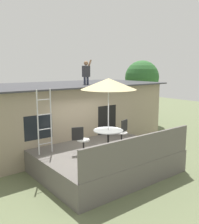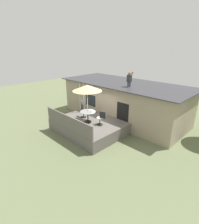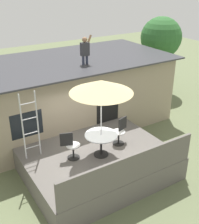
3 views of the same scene
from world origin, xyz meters
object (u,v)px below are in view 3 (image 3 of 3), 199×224
object	(u,v)px
person_figure	(85,49)
patio_table	(101,139)
step_ladder	(30,126)
backyard_tree	(161,38)
patio_chair_left	(71,146)
patio_chair_right	(120,131)
patio_umbrella	(101,87)

from	to	relation	value
person_figure	patio_table	bearing A→B (deg)	-110.98
step_ladder	person_figure	distance (m)	3.89
backyard_tree	person_figure	bearing A→B (deg)	-161.15
step_ladder	patio_chair_left	distance (m)	1.38
patio_chair_right	patio_umbrella	bearing A→B (deg)	-0.00
patio_umbrella	patio_chair_right	distance (m)	2.13
patio_table	patio_chair_right	size ratio (longest dim) A/B	1.13
patio_umbrella	person_figure	xyz separation A→B (m)	(1.12, 2.93, 0.39)
patio_table	person_figure	bearing A→B (deg)	69.02
patio_table	patio_umbrella	distance (m)	1.76
person_figure	patio_chair_left	world-z (taller)	person_figure
patio_table	step_ladder	distance (m)	2.23
patio_umbrella	step_ladder	xyz separation A→B (m)	(-1.88, 1.07, -1.25)
step_ladder	person_figure	size ratio (longest dim) A/B	1.98
patio_table	backyard_tree	xyz separation A→B (m)	(6.87, 4.89, 1.62)
person_figure	patio_chair_right	distance (m)	3.50
step_ladder	person_figure	bearing A→B (deg)	31.68
patio_chair_right	backyard_tree	distance (m)	7.71
patio_table	backyard_tree	world-z (taller)	backyard_tree
person_figure	patio_umbrella	bearing A→B (deg)	-110.98
patio_umbrella	patio_chair_right	world-z (taller)	patio_umbrella
backyard_tree	step_ladder	bearing A→B (deg)	-156.43
person_figure	backyard_tree	bearing A→B (deg)	18.85
patio_chair_left	backyard_tree	bearing A→B (deg)	50.81
patio_chair_left	backyard_tree	distance (m)	9.17
patio_chair_left	step_ladder	bearing A→B (deg)	163.48
patio_umbrella	person_figure	size ratio (longest dim) A/B	2.29
patio_table	backyard_tree	bearing A→B (deg)	35.46
step_ladder	patio_chair_right	world-z (taller)	step_ladder
step_ladder	backyard_tree	distance (m)	9.61
step_ladder	patio_chair_left	world-z (taller)	step_ladder
person_figure	patio_chair_right	bearing A→B (deg)	-93.91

